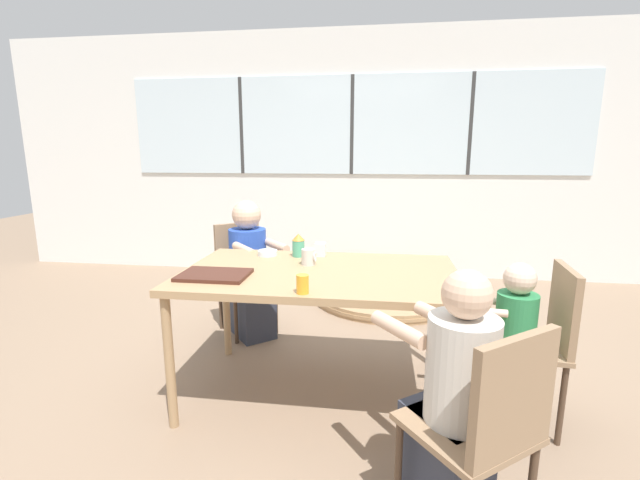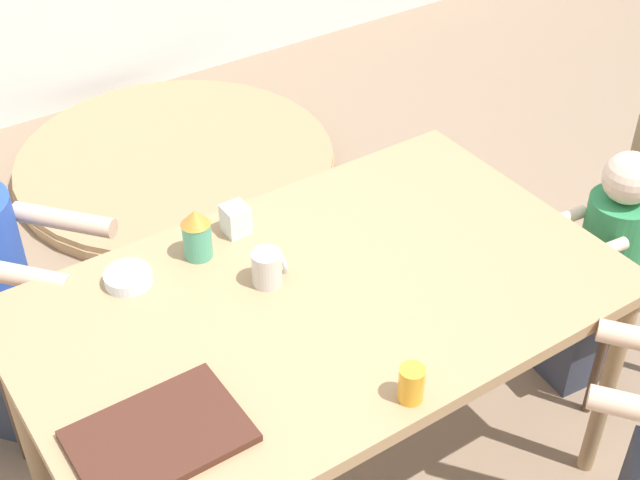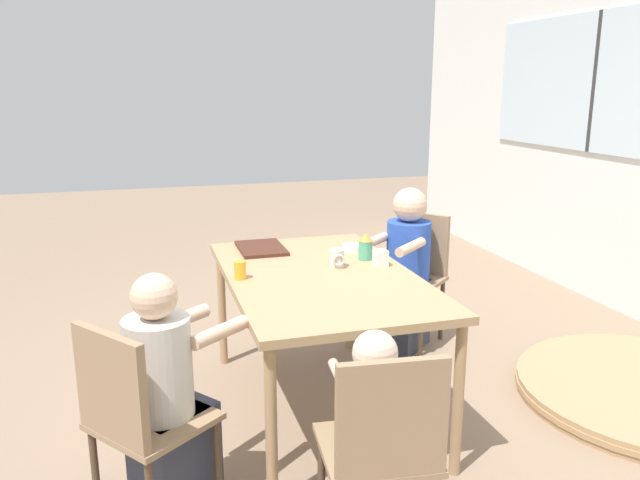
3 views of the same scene
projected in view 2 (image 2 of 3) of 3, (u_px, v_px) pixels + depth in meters
name	position (u px, v px, depth m)	size (l,w,h in m)	color
ground_plane	(320.00, 480.00, 2.80)	(16.00, 16.00, 0.00)	#8C725B
dining_table	(320.00, 312.00, 2.36)	(1.57, 0.95, 0.78)	tan
person_toddler	(598.00, 279.00, 2.93)	(0.40, 0.25, 0.89)	#333847
food_tray_dark	(159.00, 436.00, 1.94)	(0.37, 0.26, 0.02)	#472319
coffee_mug	(268.00, 268.00, 2.33)	(0.09, 0.08, 0.10)	beige
sippy_cup	(197.00, 233.00, 2.40)	(0.08, 0.08, 0.15)	#4CA57F
juice_glass	(411.00, 384.00, 2.01)	(0.06, 0.06, 0.09)	gold
milk_carton_small	(236.00, 219.00, 2.50)	(0.07, 0.07, 0.09)	silver
bowl_white_shallow	(128.00, 278.00, 2.35)	(0.13, 0.13, 0.03)	silver
folded_table_stack	(176.00, 163.00, 4.16)	(1.48, 1.48, 0.09)	tan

